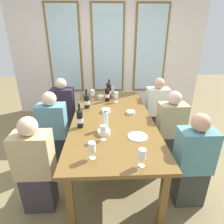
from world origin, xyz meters
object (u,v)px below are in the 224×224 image
object	(u,v)px
seated_person_1	(192,163)
tasting_bowl_2	(106,110)
seated_person_3	(170,130)
wine_glass_4	(93,93)
wine_glass_5	(112,89)
seated_person_5	(157,110)
seated_person_2	(54,131)
wine_glass_0	(92,147)
wine_glass_3	(142,154)
wine_bottle_0	(109,91)
wine_glass_2	(116,95)
wine_bottle_1	(107,94)
wine_bottle_2	(87,101)
tasting_bowl_0	(104,132)
dining_table	(112,122)
tasting_bowl_1	(131,112)
tasting_bowl_3	(101,97)
seated_person_0	(36,168)
wine_bottle_3	(80,119)
seated_person_4	(64,110)
water_bottle	(106,120)
wine_glass_1	(103,130)

from	to	relation	value
seated_person_1	tasting_bowl_2	bearing A→B (deg)	134.17
seated_person_3	wine_glass_4	bearing A→B (deg)	145.81
wine_glass_5	seated_person_5	bearing A→B (deg)	-14.26
tasting_bowl_2	seated_person_2	bearing A→B (deg)	-167.90
wine_glass_5	wine_glass_0	bearing A→B (deg)	-98.52
wine_glass_0	wine_glass_3	xyz separation A→B (m)	(0.44, -0.13, 0.00)
wine_bottle_0	wine_glass_2	distance (m)	0.25
wine_bottle_1	seated_person_3	distance (m)	1.17
wine_bottle_0	wine_glass_4	xyz separation A→B (m)	(-0.29, -0.08, -0.01)
seated_person_3	wine_bottle_2	bearing A→B (deg)	162.47
tasting_bowl_0	wine_glass_5	world-z (taller)	wine_glass_5
dining_table	tasting_bowl_1	distance (m)	0.31
tasting_bowl_2	tasting_bowl_3	bearing A→B (deg)	97.20
dining_table	seated_person_0	xyz separation A→B (m)	(-0.84, -0.75, -0.15)
seated_person_0	seated_person_5	world-z (taller)	same
dining_table	seated_person_1	xyz separation A→B (m)	(0.84, -0.75, -0.15)
wine_bottle_3	seated_person_3	size ratio (longest dim) A/B	0.28
seated_person_0	seated_person_2	size ratio (longest dim) A/B	1.00
wine_bottle_1	tasting_bowl_0	world-z (taller)	wine_bottle_1
tasting_bowl_1	wine_glass_2	xyz separation A→B (m)	(-0.18, 0.49, 0.10)
wine_bottle_3	seated_person_5	size ratio (longest dim) A/B	0.28
tasting_bowl_3	seated_person_3	xyz separation A→B (m)	(1.00, -0.85, -0.23)
wine_glass_5	seated_person_1	size ratio (longest dim) A/B	0.16
wine_glass_3	seated_person_4	size ratio (longest dim) A/B	0.16
wine_glass_4	seated_person_5	distance (m)	1.19
wine_glass_3	wine_bottle_0	bearing A→B (deg)	97.00
water_bottle	wine_glass_2	size ratio (longest dim) A/B	1.38
wine_glass_3	seated_person_2	size ratio (longest dim) A/B	0.16
wine_bottle_1	seated_person_1	xyz separation A→B (m)	(0.89, -1.42, -0.33)
wine_bottle_0	water_bottle	world-z (taller)	wine_bottle_0
dining_table	wine_glass_3	distance (m)	1.07
tasting_bowl_3	water_bottle	distance (m)	1.17
seated_person_0	tasting_bowl_1	bearing A→B (deg)	38.17
wine_bottle_2	tasting_bowl_0	distance (m)	0.86
water_bottle	wine_glass_1	bearing A→B (deg)	-96.46
wine_glass_0	wine_glass_1	world-z (taller)	same
tasting_bowl_3	seated_person_1	bearing A→B (deg)	-57.86
wine_bottle_3	seated_person_0	size ratio (longest dim) A/B	0.28
water_bottle	seated_person_2	distance (m)	0.88
wine_glass_0	seated_person_3	xyz separation A→B (m)	(1.06, 0.89, -0.34)
wine_glass_5	seated_person_3	world-z (taller)	seated_person_3
wine_glass_5	wine_glass_1	bearing A→B (deg)	-96.47
tasting_bowl_0	tasting_bowl_1	xyz separation A→B (m)	(0.39, 0.57, -0.00)
wine_glass_2	wine_glass_3	size ratio (longest dim) A/B	1.00
seated_person_4	seated_person_5	distance (m)	1.67
tasting_bowl_1	wine_glass_5	xyz separation A→B (m)	(-0.23, 0.83, 0.10)
seated_person_3	wine_glass_2	bearing A→B (deg)	140.01
wine_glass_0	wine_glass_3	distance (m)	0.46
wine_glass_5	dining_table	bearing A→B (deg)	-92.93
wine_glass_3	seated_person_4	world-z (taller)	seated_person_4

